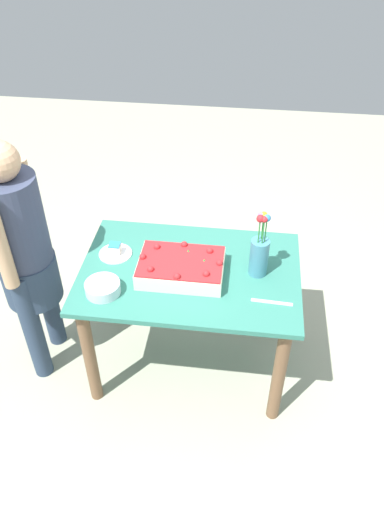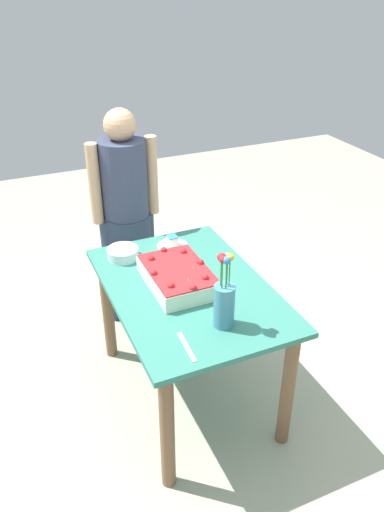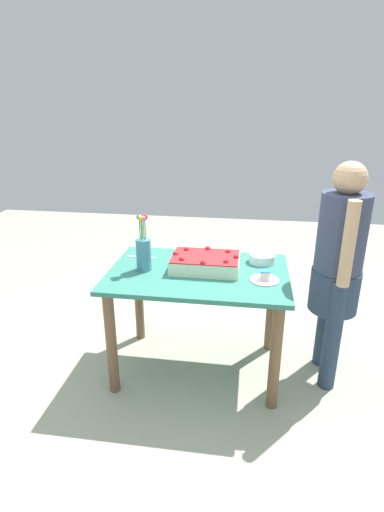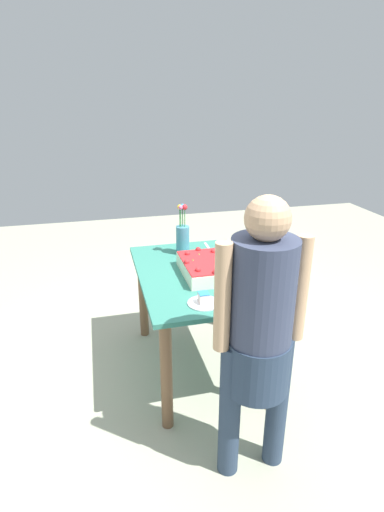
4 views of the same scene
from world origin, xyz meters
name	(u,v)px [view 2 (image 2 of 4)]	position (x,y,z in m)	size (l,w,h in m)	color
ground_plane	(188,392)	(0.00, 0.00, 0.00)	(8.00, 8.00, 0.00)	#A2A38C
dining_table	(188,308)	(0.00, 0.00, 0.62)	(1.18, 0.80, 0.76)	#317766
sheet_cake	(178,276)	(-0.04, -0.04, 0.81)	(0.45, 0.31, 0.12)	#E7F2CC
serving_plate_with_slice	(172,244)	(-0.43, 0.08, 0.78)	(0.18, 0.18, 0.07)	white
cake_knife	(187,347)	(0.44, -0.19, 0.76)	(0.21, 0.02, 0.00)	silver
flower_vase	(224,301)	(0.36, 0.03, 0.89)	(0.10, 0.10, 0.38)	teal
fruit_bowl	(123,253)	(-0.42, -0.22, 0.79)	(0.18, 0.18, 0.06)	silver
person_standing	(126,207)	(-0.89, -0.06, 0.85)	(0.31, 0.45, 1.49)	#293950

